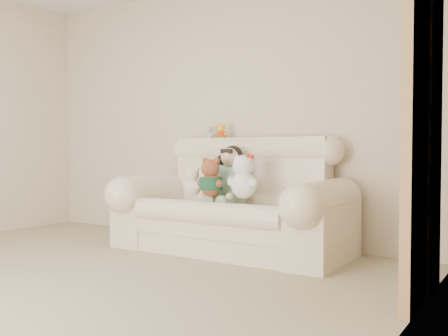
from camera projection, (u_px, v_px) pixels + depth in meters
wall_back at (216, 112)px, 5.10m from camera, size 4.50×0.00×4.50m
wall_right at (355, 39)px, 1.78m from camera, size 0.00×5.00×5.00m
sofa at (230, 194)px, 4.45m from camera, size 2.10×0.95×1.03m
door_panel at (424, 126)px, 2.98m from camera, size 0.06×0.90×2.10m
seated_child at (230, 174)px, 4.53m from camera, size 0.38×0.44×0.54m
brown_teddy at (211, 174)px, 4.35m from camera, size 0.28×0.23×0.40m
white_cat at (244, 172)px, 4.23m from camera, size 0.34×0.30×0.44m
cream_teddy at (193, 179)px, 4.48m from camera, size 0.21×0.17×0.30m
yellow_mini_bear at (222, 130)px, 4.88m from camera, size 0.14×0.13×0.18m
grey_mini_plush at (210, 132)px, 5.00m from camera, size 0.11×0.09×0.17m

